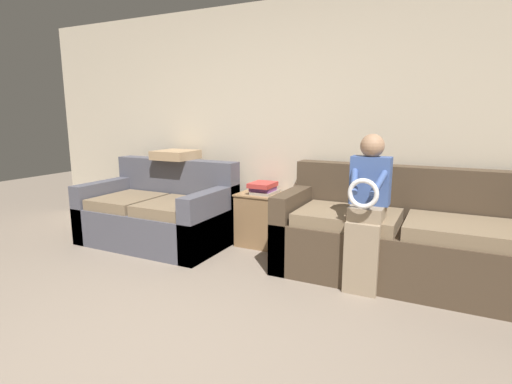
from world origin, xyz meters
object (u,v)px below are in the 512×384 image
at_px(child_left_seated, 367,205).
at_px(side_shelf, 264,219).
at_px(throw_pillow, 176,155).
at_px(couch_side, 160,214).
at_px(book_stack, 263,188).
at_px(couch_main, 403,239).

height_order(child_left_seated, side_shelf, child_left_seated).
distance_m(child_left_seated, throw_pillow, 2.36).
relative_size(couch_side, side_shelf, 2.76).
distance_m(couch_side, throw_pillow, 0.71).
height_order(child_left_seated, book_stack, child_left_seated).
height_order(couch_main, book_stack, couch_main).
xyz_separation_m(child_left_seated, book_stack, (-1.20, 0.61, -0.06)).
bearing_deg(book_stack, side_shelf, 43.81).
bearing_deg(side_shelf, couch_main, -9.90).
height_order(couch_main, side_shelf, couch_main).
relative_size(couch_main, couch_side, 1.34).
xyz_separation_m(couch_main, throw_pillow, (-2.53, 0.18, 0.60)).
bearing_deg(book_stack, couch_main, -9.81).
height_order(couch_side, book_stack, couch_side).
bearing_deg(book_stack, couch_side, -160.29).
distance_m(child_left_seated, side_shelf, 1.40).
bearing_deg(couch_main, side_shelf, 170.10).
bearing_deg(couch_side, child_left_seated, -5.63).
distance_m(book_stack, throw_pillow, 1.13).
relative_size(couch_side, child_left_seated, 1.26).
distance_m(couch_main, couch_side, 2.54).
distance_m(couch_main, throw_pillow, 2.60).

